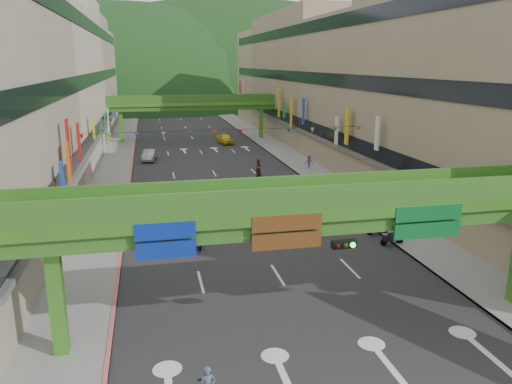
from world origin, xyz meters
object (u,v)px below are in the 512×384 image
object	(u,v)px
car_silver	(149,155)
car_yellow	(225,139)
scooter_rider_mid	(259,168)
overpass_near	(338,224)
pedestrian_red	(356,185)

from	to	relation	value
car_silver	car_yellow	size ratio (longest dim) A/B	0.94
scooter_rider_mid	car_yellow	xyz separation A→B (m)	(0.04, 23.94, -0.36)
overpass_near	car_yellow	xyz separation A→B (m)	(3.45, 55.30, -4.45)
overpass_near	pedestrian_red	size ratio (longest dim) A/B	15.63
car_silver	car_yellow	xyz separation A→B (m)	(11.39, 11.46, 0.07)
car_silver	pedestrian_red	distance (m)	28.09
scooter_rider_mid	car_silver	world-z (taller)	scooter_rider_mid
overpass_near	pedestrian_red	bearing A→B (deg)	64.61
scooter_rider_mid	pedestrian_red	size ratio (longest dim) A/B	1.20
overpass_near	pedestrian_red	xyz separation A→B (m)	(10.92, 23.01, -4.31)
car_yellow	overpass_near	bearing A→B (deg)	-102.85
car_silver	pedestrian_red	bearing A→B (deg)	-38.29
overpass_near	car_yellow	distance (m)	55.59
overpass_near	car_silver	bearing A→B (deg)	100.26
overpass_near	scooter_rider_mid	distance (m)	31.81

